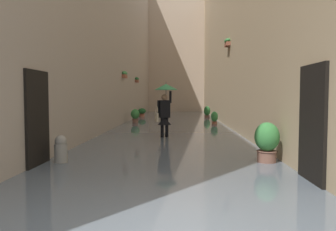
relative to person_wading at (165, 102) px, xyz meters
name	(u,v)px	position (x,y,z in m)	size (l,w,h in m)	color
ground_plane	(173,126)	(-0.17, -5.73, -1.43)	(73.53, 73.53, 0.00)	#605B56
flood_water	(173,125)	(-0.17, -5.73, -1.36)	(6.27, 35.41, 0.13)	slate
building_facade_left	(242,22)	(-3.80, -5.73, 4.16)	(2.04, 33.41, 11.18)	tan
building_facade_right	(105,7)	(3.47, -5.73, 4.97)	(2.04, 33.41, 12.80)	#A89989
building_facade_far	(176,47)	(-0.17, -21.34, 5.18)	(9.07, 1.80, 13.21)	tan
person_wading	(165,102)	(0.00, 0.00, 0.00)	(0.86, 0.86, 2.16)	#2D2319
potted_plant_far_right	(135,116)	(2.03, -6.74, -0.90)	(0.50, 0.50, 0.90)	brown
potted_plant_mid_left	(207,112)	(-2.48, -11.52, -0.93)	(0.46, 0.46, 0.93)	brown
potted_plant_mid_right	(142,112)	(2.28, -12.26, -0.99)	(0.58, 0.58, 0.75)	#9E563D
potted_plant_far_left	(267,143)	(-2.54, 4.54, -0.85)	(0.56, 0.56, 1.05)	brown
potted_plant_near_left	(214,118)	(-2.42, -5.90, -0.98)	(0.39, 0.39, 0.81)	#9E563D
mooring_bollard	(61,152)	(2.16, 4.76, -1.05)	(0.29, 0.29, 0.75)	gray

